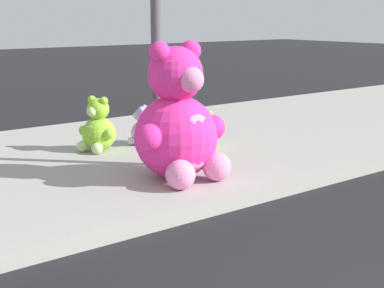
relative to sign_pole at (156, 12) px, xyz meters
The scene contains 6 objects.
sidewalk 2.19m from the sign_pole, 141.29° to the left, with size 28.00×4.40×0.15m, color #9E9B93.
sign_pole is the anchor object (origin of this frame).
plush_pink_large 1.28m from the sign_pole, 102.97° to the right, with size 1.09×0.96×1.42m.
plush_lime 1.77m from the sign_pole, 100.40° to the left, with size 0.49×0.50×0.69m.
plush_yellow 1.81m from the sign_pole, 18.52° to the left, with size 0.37×0.33×0.48m.
plush_lavender 1.85m from the sign_pole, 66.23° to the left, with size 0.36×0.37×0.52m.
Camera 1 is at (-2.59, -0.90, 1.82)m, focal length 54.29 mm.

